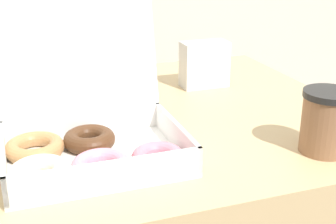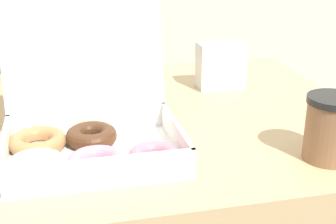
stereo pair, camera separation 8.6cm
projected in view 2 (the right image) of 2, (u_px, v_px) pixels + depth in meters
donut_box at (84, 134)px, 0.86m from camera, size 0.33×0.30×0.29m
coffee_cup at (331, 128)px, 0.84m from camera, size 0.10×0.10×0.12m
napkin_holder at (221, 66)px, 1.23m from camera, size 0.12×0.06×0.12m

